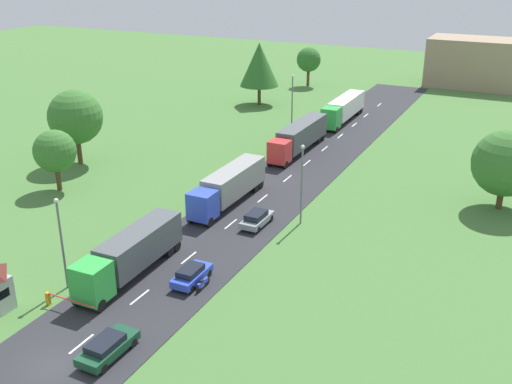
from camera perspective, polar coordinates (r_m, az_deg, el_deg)
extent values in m
plane|color=#477538|center=(42.28, -18.55, -15.40)|extent=(280.00, 280.00, 0.00)
cube|color=#2B2B30|center=(59.13, -2.11, -2.84)|extent=(10.00, 140.00, 0.06)
cube|color=white|center=(43.64, -16.24, -13.68)|extent=(0.16, 2.40, 0.01)
cube|color=white|center=(47.73, -10.99, -9.77)|extent=(0.16, 2.40, 0.01)
cube|color=white|center=(52.70, -6.41, -6.22)|extent=(0.16, 2.40, 0.01)
cube|color=white|center=(58.60, -2.41, -3.05)|extent=(0.16, 2.40, 0.01)
cube|color=white|center=(64.45, 0.63, -0.62)|extent=(0.16, 2.40, 0.01)
cube|color=white|center=(70.16, 3.00, 1.29)|extent=(0.16, 2.40, 0.01)
cube|color=white|center=(75.50, 4.85, 2.77)|extent=(0.16, 2.40, 0.01)
cube|color=white|center=(81.32, 6.55, 4.13)|extent=(0.16, 2.40, 0.01)
cube|color=white|center=(87.18, 8.01, 5.29)|extent=(0.16, 2.40, 0.01)
cube|color=white|center=(93.31, 9.33, 6.33)|extent=(0.16, 2.40, 0.01)
cube|color=white|center=(99.03, 10.41, 7.18)|extent=(0.16, 2.40, 0.01)
cube|color=white|center=(106.47, 11.63, 8.13)|extent=(0.16, 2.40, 0.01)
cube|color=green|center=(46.67, -15.30, -8.20)|extent=(2.50, 2.48, 2.91)
cube|color=black|center=(45.68, -16.28, -8.26)|extent=(2.10, 0.15, 1.28)
cube|color=#4C5156|center=(50.75, -10.97, -4.95)|extent=(2.71, 9.19, 2.72)
cube|color=black|center=(51.46, -10.85, -6.49)|extent=(1.10, 8.70, 0.24)
cylinder|color=black|center=(46.42, -14.58, -10.40)|extent=(0.37, 1.01, 1.00)
cylinder|color=black|center=(47.64, -16.58, -9.72)|extent=(0.37, 1.01, 1.00)
cylinder|color=black|center=(52.94, -8.20, -5.57)|extent=(0.37, 1.01, 1.00)
cylinder|color=black|center=(54.02, -10.09, -5.11)|extent=(0.37, 1.01, 1.00)
cylinder|color=black|center=(53.76, -7.58, -5.09)|extent=(0.37, 1.01, 1.00)
cylinder|color=black|center=(54.81, -9.44, -4.64)|extent=(0.37, 1.01, 1.00)
cube|color=blue|center=(58.36, -5.09, -1.24)|extent=(2.45, 2.40, 2.71)
cube|color=black|center=(57.28, -5.69, -1.20)|extent=(2.10, 0.11, 1.19)
cube|color=gray|center=(63.40, -2.08, 1.11)|extent=(2.54, 9.85, 2.79)
cube|color=black|center=(63.99, -2.06, -0.22)|extent=(0.94, 9.35, 0.24)
cylinder|color=black|center=(57.94, -4.46, -2.87)|extent=(0.35, 1.00, 1.00)
cylinder|color=black|center=(58.96, -6.22, -2.47)|extent=(0.35, 1.00, 1.00)
cylinder|color=black|center=(66.01, -0.04, 0.41)|extent=(0.35, 1.00, 1.00)
cylinder|color=black|center=(66.91, -1.65, 0.71)|extent=(0.35, 1.00, 1.00)
cylinder|color=black|center=(67.00, 0.41, 0.75)|extent=(0.35, 1.00, 1.00)
cylinder|color=black|center=(67.88, -1.18, 1.03)|extent=(0.35, 1.00, 1.00)
cube|color=red|center=(73.68, 2.24, 3.86)|extent=(2.45, 2.29, 2.71)
cube|color=black|center=(72.60, 1.90, 3.99)|extent=(2.10, 0.11, 1.19)
cube|color=#4C5156|center=(80.03, 4.43, 5.59)|extent=(2.57, 11.73, 2.89)
cube|color=black|center=(80.51, 4.40, 4.47)|extent=(0.97, 11.14, 0.24)
cylinder|color=black|center=(73.23, 2.79, 2.61)|extent=(0.36, 1.00, 1.00)
cylinder|color=black|center=(74.04, 1.31, 2.86)|extent=(0.36, 1.00, 1.00)
cylinder|color=black|center=(83.31, 5.99, 4.95)|extent=(0.36, 1.00, 1.00)
cylinder|color=black|center=(84.03, 4.65, 5.15)|extent=(0.36, 1.00, 1.00)
cylinder|color=black|center=(84.57, 6.33, 5.20)|extent=(0.36, 1.00, 1.00)
cylinder|color=black|center=(85.28, 5.00, 5.39)|extent=(0.36, 1.00, 1.00)
cube|color=green|center=(88.94, 7.14, 7.01)|extent=(2.46, 2.65, 2.99)
cube|color=black|center=(87.65, 6.88, 7.16)|extent=(2.10, 0.12, 1.32)
cube|color=white|center=(95.68, 8.58, 8.11)|extent=(2.61, 11.37, 2.75)
cube|color=black|center=(96.07, 8.53, 7.20)|extent=(1.00, 10.79, 0.24)
cylinder|color=black|center=(88.43, 7.60, 5.89)|extent=(0.36, 1.00, 1.00)
cylinder|color=black|center=(89.06, 6.31, 6.07)|extent=(0.36, 1.00, 1.00)
cylinder|color=black|center=(98.97, 9.71, 7.51)|extent=(0.36, 1.00, 1.00)
cylinder|color=black|center=(99.54, 8.55, 7.66)|extent=(0.36, 1.00, 1.00)
cylinder|color=black|center=(100.24, 9.94, 7.68)|extent=(0.36, 1.00, 1.00)
cylinder|color=black|center=(100.80, 8.78, 7.83)|extent=(0.36, 1.00, 1.00)
cube|color=#19472D|center=(41.76, -13.86, -14.18)|extent=(1.94, 4.48, 0.59)
cube|color=black|center=(41.32, -14.14, -13.74)|extent=(1.62, 2.52, 0.47)
cylinder|color=black|center=(43.31, -13.40, -13.15)|extent=(0.23, 0.64, 0.64)
cylinder|color=black|center=(42.39, -11.58, -13.84)|extent=(0.23, 0.64, 0.64)
cylinder|color=black|center=(41.54, -16.13, -15.17)|extent=(0.23, 0.64, 0.64)
cylinder|color=black|center=(40.58, -14.29, -15.96)|extent=(0.23, 0.64, 0.64)
cube|color=blue|center=(48.71, -6.11, -7.91)|extent=(1.80, 4.05, 0.62)
cube|color=black|center=(48.28, -6.26, -7.43)|extent=(1.49, 2.27, 0.51)
cylinder|color=black|center=(50.22, -6.04, -7.32)|extent=(0.23, 0.64, 0.64)
cylinder|color=black|center=(49.54, -4.52, -7.71)|extent=(0.23, 0.64, 0.64)
cylinder|color=black|center=(48.23, -7.72, -8.74)|extent=(0.23, 0.64, 0.64)
cylinder|color=black|center=(47.52, -6.15, -9.17)|extent=(0.23, 0.64, 0.64)
cube|color=#8C939E|center=(58.00, 0.11, -2.65)|extent=(1.84, 4.24, 0.57)
cube|color=black|center=(57.59, 0.01, -2.21)|extent=(1.53, 2.38, 0.57)
cylinder|color=black|center=(59.61, 0.04, -2.24)|extent=(0.23, 0.64, 0.64)
cylinder|color=black|center=(58.98, 1.42, -2.53)|extent=(0.23, 0.64, 0.64)
cylinder|color=black|center=(57.30, -1.25, -3.30)|extent=(0.23, 0.64, 0.64)
cylinder|color=black|center=(56.64, 0.18, -3.61)|extent=(0.23, 0.64, 0.64)
cylinder|color=black|center=(47.51, -5.49, -9.15)|extent=(0.12, 0.64, 0.64)
cylinder|color=black|center=(48.46, -4.68, -8.44)|extent=(0.14, 0.64, 0.64)
cube|color=blue|center=(47.87, -5.09, -8.57)|extent=(0.20, 1.40, 0.36)
ellipsoid|color=black|center=(47.65, -5.19, -8.41)|extent=(0.28, 0.52, 0.28)
cube|color=black|center=(47.75, -23.05, -9.04)|extent=(0.06, 1.48, 0.70)
cube|color=orange|center=(48.44, -19.15, -9.54)|extent=(0.28, 0.28, 1.05)
cylinder|color=red|center=(46.78, -17.22, -9.80)|extent=(4.50, 0.10, 0.10)
cylinder|color=slate|center=(48.79, -17.93, -4.90)|extent=(0.18, 0.18, 7.37)
sphere|color=silver|center=(47.26, -18.46, -0.77)|extent=(0.36, 0.36, 0.36)
cylinder|color=slate|center=(57.47, 4.35, 0.52)|extent=(0.18, 0.18, 7.75)
sphere|color=silver|center=(56.13, 4.47, 4.31)|extent=(0.36, 0.36, 0.36)
cylinder|color=slate|center=(84.83, 3.44, 7.98)|extent=(0.18, 0.18, 8.65)
sphere|color=silver|center=(83.86, 3.51, 10.93)|extent=(0.36, 0.36, 0.36)
cylinder|color=#513823|center=(77.82, -16.45, 3.83)|extent=(0.60, 0.60, 3.52)
sphere|color=#38702D|center=(76.66, -16.79, 6.84)|extent=(6.63, 6.63, 6.63)
cylinder|color=#513823|center=(119.59, 4.97, 10.80)|extent=(0.55, 0.55, 3.39)
sphere|color=#2D6628|center=(118.97, 5.02, 12.42)|extent=(4.66, 4.66, 4.66)
cylinder|color=#513823|center=(69.92, -18.26, 1.26)|extent=(0.55, 0.55, 2.82)
sphere|color=#38702D|center=(68.92, -18.57, 3.71)|extent=(4.65, 4.65, 4.65)
cylinder|color=#513823|center=(104.36, 0.31, 9.19)|extent=(0.57, 0.57, 3.28)
cone|color=#2D6628|center=(103.31, 0.32, 12.03)|extent=(6.58, 6.58, 7.24)
cylinder|color=#513823|center=(66.66, 22.17, -0.49)|extent=(0.63, 0.63, 2.40)
sphere|color=#38702D|center=(65.42, 22.64, 2.53)|extent=(6.76, 6.76, 6.76)
cube|color=#9E846B|center=(125.60, 20.17, 11.45)|extent=(17.78, 10.03, 9.17)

